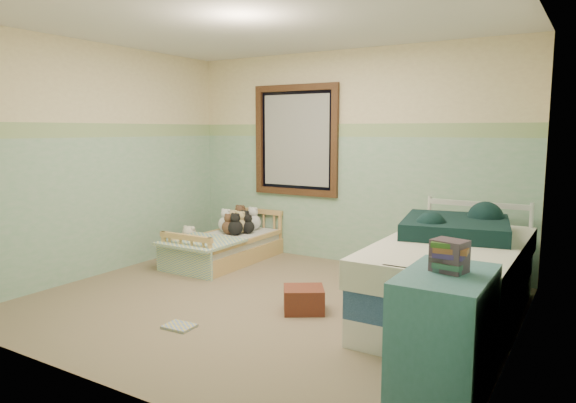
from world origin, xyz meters
The scene contains 32 objects.
floor centered at (0.00, 0.00, -0.01)m, with size 4.20×3.60×0.02m, color #6F634E.
ceiling centered at (0.00, 0.00, 2.51)m, with size 4.20×3.60×0.02m, color silver.
wall_back centered at (0.00, 1.80, 1.25)m, with size 4.20×0.04×2.50m, color beige.
wall_front centered at (0.00, -1.80, 1.25)m, with size 4.20×0.04×2.50m, color beige.
wall_left centered at (-2.10, 0.00, 1.25)m, with size 0.04×3.60×2.50m, color beige.
wall_right centered at (2.10, 0.00, 1.25)m, with size 0.04×3.60×2.50m, color beige.
wainscot_mint centered at (0.00, 1.79, 0.75)m, with size 4.20×0.01×1.50m, color #75AC87.
border_strip centered at (0.00, 1.79, 1.57)m, with size 4.20×0.01×0.15m, color #4A8048.
window_frame centered at (-0.70, 1.76, 1.45)m, with size 1.16×0.06×1.36m, color black.
window_blinds centered at (-0.70, 1.77, 1.45)m, with size 0.92×0.01×1.12m, color #B6B6B1.
toddler_bed_frame centered at (-1.25, 1.05, 0.09)m, with size 0.73×1.46×0.19m, color tan.
toddler_mattress centered at (-1.25, 1.05, 0.25)m, with size 0.67×1.40×0.12m, color silver.
patchwork_quilt centered at (-1.25, 0.60, 0.32)m, with size 0.79×0.73×0.03m, color #6595B6.
plush_bed_brown centered at (-1.40, 1.55, 0.41)m, with size 0.21×0.21×0.21m, color brown.
plush_bed_white centered at (-1.20, 1.55, 0.41)m, with size 0.20×0.20×0.20m, color silver.
plush_bed_tan centered at (-1.35, 1.33, 0.40)m, with size 0.19×0.19×0.19m, color #CFB67D.
plush_bed_dark centered at (-1.12, 1.33, 0.39)m, with size 0.16×0.16×0.16m, color black.
plush_floor_cream centered at (-1.78, 0.98, 0.13)m, with size 0.27×0.27×0.27m, color white.
plush_floor_tan centered at (-1.56, 0.51, 0.13)m, with size 0.26×0.26×0.26m, color #CFB67D.
twin_bed_frame centered at (1.55, 0.51, 0.11)m, with size 1.03×2.06×0.22m, color silver.
twin_boxspring centered at (1.55, 0.51, 0.33)m, with size 1.03×2.06×0.22m, color navy.
twin_mattress centered at (1.55, 0.51, 0.55)m, with size 1.07×2.10×0.22m, color beige.
teal_blanket centered at (1.50, 0.81, 0.73)m, with size 0.87×0.93×0.14m, color black.
dresser centered at (1.85, -0.86, 0.38)m, with size 0.48×0.76×0.76m, color teal.
book_stack centered at (1.85, -0.82, 0.86)m, with size 0.19×0.15×0.19m, color brown.
red_pillow centered at (0.42, 0.00, 0.11)m, with size 0.34×0.30×0.22m, color #983214.
floor_book centered at (-0.25, -0.85, 0.01)m, with size 0.24×0.18×0.02m, color gold.
extra_plush_0 centered at (-1.43, 1.28, 0.41)m, with size 0.20×0.20×0.20m, color silver.
extra_plush_1 centered at (-1.30, 1.17, 0.39)m, with size 0.17×0.17×0.17m, color brown.
extra_plush_2 centered at (-1.21, 1.39, 0.40)m, with size 0.19×0.19×0.19m, color black.
extra_plush_3 centered at (-1.19, 1.16, 0.40)m, with size 0.18×0.18×0.18m, color black.
extra_plush_4 centered at (-1.22, 1.30, 0.40)m, with size 0.19×0.19×0.19m, color #CFB67D.
Camera 1 is at (2.57, -3.81, 1.58)m, focal length 32.39 mm.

